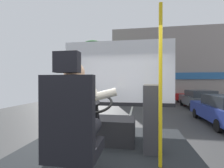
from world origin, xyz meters
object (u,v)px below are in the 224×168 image
object	(u,v)px
parked_car_charcoal	(199,99)
parked_car_red	(175,94)
bus_driver	(77,113)
handrail_pole	(160,85)
parked_car_white	(171,91)
fare_box	(151,119)
steering_console	(102,128)
driver_seat	(72,134)

from	to	relation	value
parked_car_charcoal	parked_car_red	world-z (taller)	parked_car_red
bus_driver	parked_car_red	size ratio (longest dim) A/B	0.18
bus_driver	handrail_pole	size ratio (longest dim) A/B	0.41
parked_car_red	parked_car_white	world-z (taller)	parked_car_white
handrail_pole	fare_box	xyz separation A→B (m)	(-0.09, 0.37, -0.48)
parked_car_red	parked_car_white	size ratio (longest dim) A/B	1.05
parked_car_white	parked_car_red	bearing A→B (deg)	-96.02
steering_console	handrail_pole	distance (m)	1.34
steering_console	fare_box	distance (m)	0.88
driver_seat	bus_driver	world-z (taller)	driver_seat
parked_car_red	bus_driver	bearing A→B (deg)	-105.04
fare_box	parked_car_white	world-z (taller)	fare_box
steering_console	parked_car_charcoal	distance (m)	10.82
bus_driver	parked_car_red	xyz separation A→B (m)	(4.25, 15.83, -0.85)
steering_console	parked_car_red	world-z (taller)	steering_console
parked_car_white	driver_seat	bearing A→B (deg)	-102.98
handrail_pole	parked_car_charcoal	distance (m)	11.16
steering_console	handrail_pole	size ratio (longest dim) A/B	0.57
bus_driver	parked_car_red	bearing A→B (deg)	74.96
steering_console	parked_car_red	xyz separation A→B (m)	(4.25, 14.69, -0.38)
parked_car_red	fare_box	bearing A→B (deg)	-103.03
steering_console	parked_car_red	bearing A→B (deg)	73.85
parked_car_white	bus_driver	bearing A→B (deg)	-103.06
handrail_pole	parked_car_charcoal	size ratio (longest dim) A/B	0.50
parked_car_charcoal	parked_car_white	distance (m)	9.59
handrail_pole	parked_car_red	size ratio (longest dim) A/B	0.44
parked_car_red	handrail_pole	bearing A→B (deg)	-102.42
parked_car_red	parked_car_white	xyz separation A→B (m)	(0.48, 4.59, 0.06)
bus_driver	parked_car_charcoal	bearing A→B (deg)	66.13
parked_car_charcoal	parked_car_red	distance (m)	5.03
parked_car_charcoal	driver_seat	bearing A→B (deg)	-113.63
fare_box	bus_driver	bearing A→B (deg)	-133.56
steering_console	handrail_pole	world-z (taller)	handrail_pole
bus_driver	fare_box	bearing A→B (deg)	46.44
handrail_pole	parked_car_red	xyz separation A→B (m)	(3.39, 15.38, -1.13)
driver_seat	parked_car_charcoal	world-z (taller)	driver_seat
handrail_pole	fare_box	bearing A→B (deg)	103.05
steering_console	bus_driver	bearing A→B (deg)	-90.00
driver_seat	parked_car_white	xyz separation A→B (m)	(4.74, 20.55, -0.62)
parked_car_red	driver_seat	bearing A→B (deg)	-104.93
bus_driver	fare_box	distance (m)	1.15
fare_box	driver_seat	bearing A→B (deg)	-129.53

